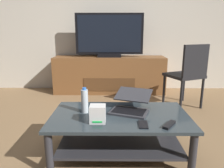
% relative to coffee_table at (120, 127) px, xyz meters
% --- Properties ---
extents(ground_plane, '(7.68, 7.68, 0.00)m').
position_rel_coffee_table_xyz_m(ground_plane, '(-0.12, 0.10, -0.27)').
color(ground_plane, olive).
extents(back_wall, '(6.40, 0.12, 2.80)m').
position_rel_coffee_table_xyz_m(back_wall, '(-0.12, 2.38, 1.13)').
color(back_wall, beige).
rests_on(back_wall, ground).
extents(coffee_table, '(1.19, 0.68, 0.39)m').
position_rel_coffee_table_xyz_m(coffee_table, '(0.00, 0.00, 0.00)').
color(coffee_table, '#2D383D').
rests_on(coffee_table, ground).
extents(media_cabinet, '(1.96, 0.47, 0.65)m').
position_rel_coffee_table_xyz_m(media_cabinet, '(-0.13, 2.06, 0.05)').
color(media_cabinet, brown).
rests_on(media_cabinet, ground).
extents(television, '(1.17, 0.20, 0.74)m').
position_rel_coffee_table_xyz_m(television, '(-0.13, 2.04, 0.74)').
color(television, black).
rests_on(television, media_cabinet).
extents(dining_chair, '(0.58, 0.58, 0.92)m').
position_rel_coffee_table_xyz_m(dining_chair, '(0.99, 1.23, 0.26)').
color(dining_chair, black).
rests_on(dining_chair, ground).
extents(laptop, '(0.43, 0.46, 0.17)m').
position_rel_coffee_table_xyz_m(laptop, '(0.10, 0.10, 0.18)').
color(laptop, '#333338').
rests_on(laptop, coffee_table).
extents(router_box, '(0.12, 0.11, 0.14)m').
position_rel_coffee_table_xyz_m(router_box, '(-0.18, -0.16, 0.19)').
color(router_box, white).
rests_on(router_box, coffee_table).
extents(water_bottle_near, '(0.06, 0.06, 0.23)m').
position_rel_coffee_table_xyz_m(water_bottle_near, '(-0.31, 0.05, 0.22)').
color(water_bottle_near, silver).
rests_on(water_bottle_near, coffee_table).
extents(cell_phone, '(0.08, 0.14, 0.01)m').
position_rel_coffee_table_xyz_m(cell_phone, '(0.17, -0.21, 0.12)').
color(cell_phone, black).
rests_on(cell_phone, coffee_table).
extents(tv_remote, '(0.13, 0.16, 0.02)m').
position_rel_coffee_table_xyz_m(tv_remote, '(0.37, -0.22, 0.13)').
color(tv_remote, black).
rests_on(tv_remote, coffee_table).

